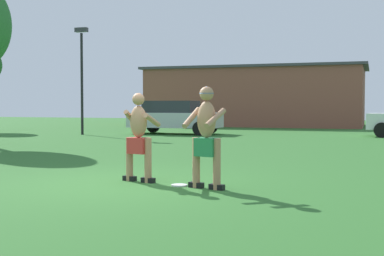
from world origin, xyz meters
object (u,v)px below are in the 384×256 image
at_px(car_silver_far_end, 174,117).
at_px(lamp_post, 82,68).
at_px(player_in_red, 139,135).
at_px(frisbee, 179,185).
at_px(player_with_cap, 206,132).

xyz_separation_m(car_silver_far_end, lamp_post, (-3.85, -1.91, 2.27)).
xyz_separation_m(player_in_red, frisbee, (0.87, -0.23, -0.84)).
distance_m(player_in_red, lamp_post, 15.61).
relative_size(player_in_red, frisbee, 5.74).
xyz_separation_m(player_in_red, lamp_post, (-8.81, 12.69, 2.25)).
xyz_separation_m(player_with_cap, car_silver_far_end, (-6.37, 14.96, -0.13)).
height_order(player_with_cap, frisbee, player_with_cap).
bearing_deg(frisbee, player_with_cap, -14.11).
xyz_separation_m(player_in_red, car_silver_far_end, (-4.97, 14.60, -0.03)).
distance_m(player_with_cap, car_silver_far_end, 16.26).
distance_m(car_silver_far_end, lamp_post, 4.86).
xyz_separation_m(frisbee, car_silver_far_end, (-5.84, 14.83, 0.81)).
height_order(player_with_cap, player_in_red, player_with_cap).
distance_m(player_with_cap, frisbee, 1.09).
height_order(player_in_red, lamp_post, lamp_post).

